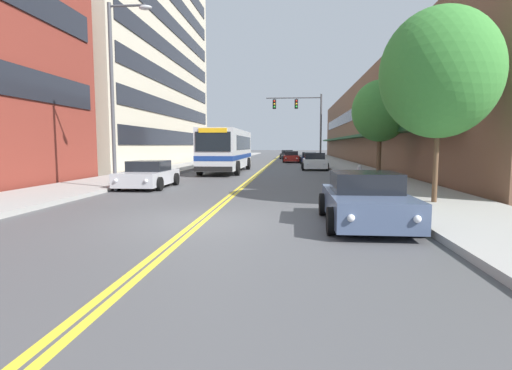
% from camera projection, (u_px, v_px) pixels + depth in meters
% --- Properties ---
extents(ground_plane, '(240.00, 240.00, 0.00)m').
position_uv_depth(ground_plane, '(272.00, 162.00, 47.37)').
color(ground_plane, '#4C4C4F').
extents(sidewalk_left, '(3.63, 106.00, 0.17)m').
position_uv_depth(sidewalk_left, '(211.00, 161.00, 48.02)').
color(sidewalk_left, '#9E9B96').
rests_on(sidewalk_left, ground_plane).
extents(sidewalk_right, '(3.63, 106.00, 0.17)m').
position_uv_depth(sidewalk_right, '(334.00, 162.00, 46.70)').
color(sidewalk_right, '#9E9B96').
rests_on(sidewalk_right, ground_plane).
extents(centre_line, '(0.34, 106.00, 0.01)m').
position_uv_depth(centre_line, '(272.00, 162.00, 47.37)').
color(centre_line, yellow).
rests_on(centre_line, ground_plane).
extents(office_tower_left, '(12.08, 29.85, 24.77)m').
position_uv_depth(office_tower_left, '(116.00, 42.00, 40.15)').
color(office_tower_left, beige).
rests_on(office_tower_left, ground_plane).
extents(storefront_row_right, '(9.10, 68.00, 8.99)m').
position_uv_depth(storefront_row_right, '(388.00, 124.00, 45.72)').
color(storefront_row_right, brown).
rests_on(storefront_row_right, ground_plane).
extents(city_bus, '(2.84, 10.97, 3.13)m').
position_uv_depth(city_bus, '(227.00, 148.00, 30.28)').
color(city_bus, silver).
rests_on(city_bus, ground_plane).
extents(car_silver_parked_left_near, '(2.16, 4.21, 1.28)m').
position_uv_depth(car_silver_parked_left_near, '(148.00, 175.00, 19.00)').
color(car_silver_parked_left_near, '#B7B7BC').
rests_on(car_silver_parked_left_near, ground_plane).
extents(car_champagne_parked_left_mid, '(2.01, 4.87, 1.43)m').
position_uv_depth(car_champagne_parked_left_mid, '(230.00, 158.00, 42.87)').
color(car_champagne_parked_left_mid, beige).
rests_on(car_champagne_parked_left_mid, ground_plane).
extents(car_slate_blue_parked_right_foreground, '(2.14, 4.26, 1.33)m').
position_uv_depth(car_slate_blue_parked_right_foreground, '(365.00, 200.00, 10.16)').
color(car_slate_blue_parked_right_foreground, '#475675').
rests_on(car_slate_blue_parked_right_foreground, ground_plane).
extents(car_white_parked_right_mid, '(2.12, 4.18, 1.40)m').
position_uv_depth(car_white_parked_right_mid, '(314.00, 162.00, 33.04)').
color(car_white_parked_right_mid, white).
rests_on(car_white_parked_right_mid, ground_plane).
extents(car_navy_parked_right_far, '(2.01, 4.67, 1.27)m').
position_uv_depth(car_navy_parked_right_far, '(309.00, 158.00, 44.39)').
color(car_navy_parked_right_far, '#19234C').
rests_on(car_navy_parked_right_far, ground_plane).
extents(car_red_moving_lead, '(2.05, 4.53, 1.32)m').
position_uv_depth(car_red_moving_lead, '(291.00, 157.00, 47.62)').
color(car_red_moving_lead, maroon).
rests_on(car_red_moving_lead, ground_plane).
extents(car_dark_grey_moving_second, '(2.18, 4.90, 1.30)m').
position_uv_depth(car_dark_grey_moving_second, '(287.00, 155.00, 59.91)').
color(car_dark_grey_moving_second, '#38383D').
rests_on(car_dark_grey_moving_second, ground_plane).
extents(traffic_signal_mast, '(5.48, 0.38, 7.01)m').
position_uv_depth(traffic_signal_mast, '(303.00, 115.00, 39.26)').
color(traffic_signal_mast, '#47474C').
rests_on(traffic_signal_mast, ground_plane).
extents(street_lamp_left_near, '(1.93, 0.28, 7.98)m').
position_uv_depth(street_lamp_left_near, '(117.00, 82.00, 17.02)').
color(street_lamp_left_near, '#47474C').
rests_on(street_lamp_left_near, ground_plane).
extents(street_tree_right_near, '(3.73, 3.73, 6.17)m').
position_uv_depth(street_tree_right_near, '(440.00, 73.00, 12.64)').
color(street_tree_right_near, brown).
rests_on(street_tree_right_near, sidewalk_right).
extents(street_tree_right_mid, '(3.23, 3.23, 5.61)m').
position_uv_depth(street_tree_right_mid, '(380.00, 111.00, 23.07)').
color(street_tree_right_mid, brown).
rests_on(street_tree_right_mid, sidewalk_right).
extents(fire_hydrant, '(0.31, 0.23, 0.81)m').
position_uv_depth(fire_hydrant, '(359.00, 173.00, 20.95)').
color(fire_hydrant, '#B7B7BC').
rests_on(fire_hydrant, sidewalk_right).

